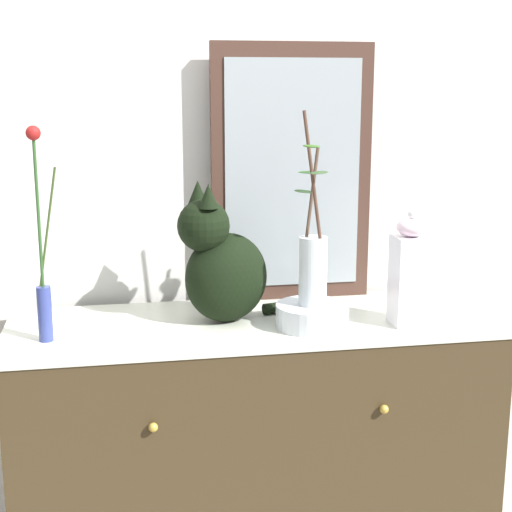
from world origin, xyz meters
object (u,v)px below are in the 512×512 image
at_px(sideboard, 256,464).
at_px(bowl_porcelain, 312,316).
at_px(mirror_leaning, 292,174).
at_px(cat_sitting, 222,265).
at_px(jar_lidded_porcelain, 410,273).
at_px(vase_slim_green, 42,272).
at_px(vase_glass_clear, 313,263).

bearing_deg(sideboard, bowl_porcelain, -34.88).
xyz_separation_m(sideboard, mirror_leaning, (0.14, 0.20, 0.82)).
height_order(cat_sitting, jar_lidded_porcelain, cat_sitting).
distance_m(mirror_leaning, vase_slim_green, 0.78).
relative_size(mirror_leaning, vase_glass_clear, 1.48).
xyz_separation_m(mirror_leaning, vase_glass_clear, (-0.01, -0.29, -0.20)).
relative_size(cat_sitting, jar_lidded_porcelain, 1.30).
xyz_separation_m(sideboard, vase_glass_clear, (0.14, -0.10, 0.62)).
height_order(mirror_leaning, vase_slim_green, mirror_leaning).
xyz_separation_m(mirror_leaning, bowl_porcelain, (-0.01, -0.29, -0.35)).
bearing_deg(cat_sitting, bowl_porcelain, -22.61).
relative_size(mirror_leaning, vase_slim_green, 1.40).
bearing_deg(bowl_porcelain, sideboard, 145.12).
bearing_deg(bowl_porcelain, vase_slim_green, 179.10).
distance_m(cat_sitting, vase_slim_green, 0.47).
distance_m(sideboard, vase_slim_green, 0.84).
height_order(vase_glass_clear, jar_lidded_porcelain, vase_glass_clear).
bearing_deg(cat_sitting, vase_slim_green, -169.56).
distance_m(mirror_leaning, bowl_porcelain, 0.45).
distance_m(cat_sitting, vase_glass_clear, 0.25).
bearing_deg(vase_slim_green, bowl_porcelain, -0.90).
xyz_separation_m(mirror_leaning, vase_slim_green, (-0.70, -0.28, -0.20)).
height_order(sideboard, bowl_porcelain, bowl_porcelain).
distance_m(cat_sitting, jar_lidded_porcelain, 0.51).
bearing_deg(vase_glass_clear, mirror_leaning, 88.30).
relative_size(sideboard, jar_lidded_porcelain, 4.31).
relative_size(cat_sitting, vase_slim_green, 0.76).
relative_size(mirror_leaning, cat_sitting, 1.85).
relative_size(cat_sitting, vase_glass_clear, 0.80).
distance_m(vase_slim_green, bowl_porcelain, 0.71).
xyz_separation_m(mirror_leaning, jar_lidded_porcelain, (0.26, -0.31, -0.24)).
relative_size(vase_slim_green, bowl_porcelain, 2.76).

